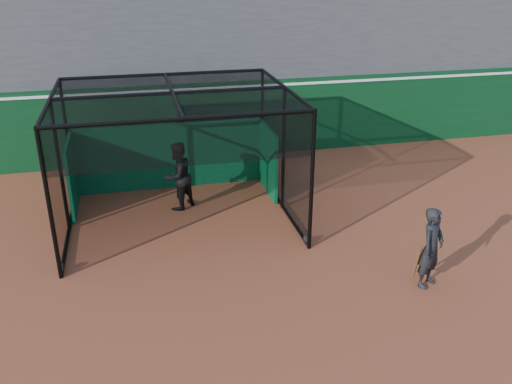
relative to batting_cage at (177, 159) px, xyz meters
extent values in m
plane|color=brown|center=(0.90, -3.96, -1.63)|extent=(120.00, 120.00, 0.00)
cube|color=#0A3919|center=(0.90, 4.54, -0.38)|extent=(50.00, 0.45, 2.50)
cube|color=white|center=(0.90, 4.54, 0.72)|extent=(50.00, 0.50, 0.08)
cube|color=#4C4C4F|center=(0.90, 8.42, 2.25)|extent=(50.00, 7.85, 7.75)
cube|color=#074C2B|center=(0.00, 2.13, -0.68)|extent=(5.35, 0.10, 1.90)
cylinder|color=black|center=(-2.73, -2.07, -1.52)|extent=(0.08, 0.22, 0.22)
cylinder|color=black|center=(2.73, -2.07, -1.52)|extent=(0.08, 0.22, 0.22)
cylinder|color=black|center=(-2.73, 2.05, -1.52)|extent=(0.08, 0.22, 0.22)
cylinder|color=black|center=(2.73, 2.05, -1.52)|extent=(0.08, 0.22, 0.22)
imported|color=black|center=(0.06, 0.63, -0.71)|extent=(1.13, 1.10, 1.83)
imported|color=black|center=(4.60, -4.27, -0.77)|extent=(0.75, 0.69, 1.72)
cylinder|color=#593819|center=(4.35, -4.22, -1.08)|extent=(0.15, 0.34, 0.89)
camera|label=1|loc=(-0.98, -12.66, 4.55)|focal=38.00mm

